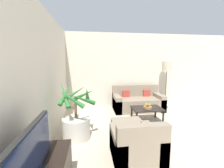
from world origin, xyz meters
name	(u,v)px	position (x,y,z in m)	size (l,w,h in m)	color
wall_back	(149,70)	(0.00, 6.41, 1.35)	(7.68, 0.06, 2.70)	beige
wall_left	(28,85)	(-3.07, 3.19, 1.35)	(0.06, 7.98, 2.70)	beige
television	(32,154)	(-2.75, 2.33, 0.82)	(0.18, 0.99, 0.52)	black
potted_palm	(76,121)	(-2.53, 4.13, 0.39)	(0.80, 0.88, 1.26)	beige
sofa_loveseat	(138,102)	(-0.58, 5.88, 0.28)	(1.70, 0.85, 0.84)	gray
floor_lamp	(167,68)	(0.51, 6.01, 1.44)	(0.33, 0.33, 1.69)	brown
coffee_table	(147,110)	(-0.65, 4.84, 0.33)	(0.83, 0.58, 0.39)	black
fruit_bowl	(148,107)	(-0.65, 4.80, 0.42)	(0.23, 0.23, 0.06)	#997A4C
apple_red	(148,106)	(-0.66, 4.75, 0.48)	(0.06, 0.06, 0.06)	red
apple_green	(149,105)	(-0.59, 4.82, 0.48)	(0.08, 0.08, 0.08)	olive
orange_fruit	(146,105)	(-0.68, 4.83, 0.48)	(0.07, 0.07, 0.07)	orange
armchair	(136,146)	(-1.47, 3.23, 0.26)	(0.78, 0.86, 0.77)	gray
ottoman	(127,129)	(-1.41, 4.06, 0.18)	(0.68, 0.54, 0.36)	gray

